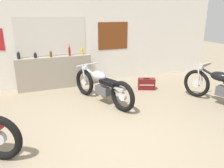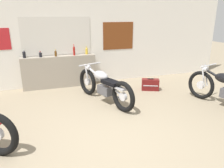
{
  "view_description": "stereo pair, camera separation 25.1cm",
  "coord_description": "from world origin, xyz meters",
  "px_view_note": "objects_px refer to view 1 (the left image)",
  "views": [
    {
      "loc": [
        -1.2,
        -2.96,
        2.06
      ],
      "look_at": [
        0.35,
        0.94,
        0.7
      ],
      "focal_mm": 35.0,
      "sensor_mm": 36.0,
      "label": 1
    },
    {
      "loc": [
        -0.97,
        -3.05,
        2.06
      ],
      "look_at": [
        0.35,
        0.94,
        0.7
      ],
      "focal_mm": 35.0,
      "sensor_mm": 36.0,
      "label": 2
    }
  ],
  "objects_px": {
    "bottle_center": "(51,54)",
    "bottle_rightmost": "(82,51)",
    "bottle_right_center": "(69,51)",
    "motorcycle_silver": "(102,86)",
    "bottle_left_center": "(35,55)",
    "hard_case_darkred": "(146,84)",
    "motorcycle_black": "(223,87)",
    "bottle_leftmost": "(18,55)"
  },
  "relations": [
    {
      "from": "bottle_right_center",
      "to": "motorcycle_silver",
      "type": "distance_m",
      "value": 1.69
    },
    {
      "from": "bottle_left_center",
      "to": "bottle_rightmost",
      "type": "xyz_separation_m",
      "value": [
        1.3,
        0.05,
        0.03
      ]
    },
    {
      "from": "bottle_center",
      "to": "bottle_rightmost",
      "type": "height_order",
      "value": "bottle_rightmost"
    },
    {
      "from": "motorcycle_silver",
      "to": "hard_case_darkred",
      "type": "distance_m",
      "value": 1.57
    },
    {
      "from": "bottle_left_center",
      "to": "hard_case_darkred",
      "type": "distance_m",
      "value": 3.16
    },
    {
      "from": "bottle_right_center",
      "to": "hard_case_darkred",
      "type": "height_order",
      "value": "bottle_right_center"
    },
    {
      "from": "bottle_rightmost",
      "to": "motorcycle_black",
      "type": "distance_m",
      "value": 3.85
    },
    {
      "from": "motorcycle_silver",
      "to": "motorcycle_black",
      "type": "xyz_separation_m",
      "value": [
        2.58,
        -1.17,
        0.01
      ]
    },
    {
      "from": "bottle_left_center",
      "to": "bottle_center",
      "type": "height_order",
      "value": "bottle_center"
    },
    {
      "from": "bottle_center",
      "to": "hard_case_darkred",
      "type": "height_order",
      "value": "bottle_center"
    },
    {
      "from": "bottle_center",
      "to": "motorcycle_black",
      "type": "xyz_separation_m",
      "value": [
        3.54,
        -2.67,
        -0.57
      ]
    },
    {
      "from": "bottle_center",
      "to": "bottle_leftmost",
      "type": "bearing_deg",
      "value": 177.38
    },
    {
      "from": "motorcycle_silver",
      "to": "motorcycle_black",
      "type": "relative_size",
      "value": 1.01
    },
    {
      "from": "bottle_left_center",
      "to": "bottle_center",
      "type": "bearing_deg",
      "value": -1.75
    },
    {
      "from": "bottle_center",
      "to": "bottle_rightmost",
      "type": "distance_m",
      "value": 0.9
    },
    {
      "from": "bottle_leftmost",
      "to": "bottle_rightmost",
      "type": "relative_size",
      "value": 0.95
    },
    {
      "from": "bottle_left_center",
      "to": "hard_case_darkred",
      "type": "height_order",
      "value": "bottle_left_center"
    },
    {
      "from": "bottle_right_center",
      "to": "motorcycle_silver",
      "type": "xyz_separation_m",
      "value": [
        0.44,
        -1.5,
        -0.64
      ]
    },
    {
      "from": "motorcycle_black",
      "to": "bottle_right_center",
      "type": "bearing_deg",
      "value": 138.55
    },
    {
      "from": "bottle_leftmost",
      "to": "motorcycle_black",
      "type": "bearing_deg",
      "value": -31.78
    },
    {
      "from": "bottle_rightmost",
      "to": "bottle_center",
      "type": "bearing_deg",
      "value": -176.06
    },
    {
      "from": "motorcycle_silver",
      "to": "bottle_left_center",
      "type": "bearing_deg",
      "value": 132.13
    },
    {
      "from": "bottle_leftmost",
      "to": "hard_case_darkred",
      "type": "xyz_separation_m",
      "value": [
        3.27,
        -1.11,
        -0.85
      ]
    },
    {
      "from": "bottle_center",
      "to": "bottle_right_center",
      "type": "height_order",
      "value": "bottle_right_center"
    },
    {
      "from": "bottle_left_center",
      "to": "hard_case_darkred",
      "type": "bearing_deg",
      "value": -20.8
    },
    {
      "from": "bottle_leftmost",
      "to": "bottle_right_center",
      "type": "bearing_deg",
      "value": -1.59
    },
    {
      "from": "bottle_center",
      "to": "hard_case_darkred",
      "type": "relative_size",
      "value": 0.37
    },
    {
      "from": "bottle_rightmost",
      "to": "hard_case_darkred",
      "type": "distance_m",
      "value": 2.1
    },
    {
      "from": "bottle_left_center",
      "to": "motorcycle_black",
      "type": "relative_size",
      "value": 0.08
    },
    {
      "from": "motorcycle_black",
      "to": "hard_case_darkred",
      "type": "relative_size",
      "value": 3.82
    },
    {
      "from": "bottle_leftmost",
      "to": "bottle_center",
      "type": "height_order",
      "value": "bottle_leftmost"
    },
    {
      "from": "motorcycle_black",
      "to": "bottle_center",
      "type": "bearing_deg",
      "value": 143.0
    },
    {
      "from": "bottle_rightmost",
      "to": "bottle_leftmost",
      "type": "bearing_deg",
      "value": -179.21
    },
    {
      "from": "bottle_right_center",
      "to": "motorcycle_black",
      "type": "xyz_separation_m",
      "value": [
        3.02,
        -2.67,
        -0.63
      ]
    },
    {
      "from": "hard_case_darkred",
      "to": "bottle_rightmost",
      "type": "bearing_deg",
      "value": 143.83
    },
    {
      "from": "bottle_right_center",
      "to": "hard_case_darkred",
      "type": "distance_m",
      "value": 2.38
    },
    {
      "from": "bottle_left_center",
      "to": "bottle_center",
      "type": "xyz_separation_m",
      "value": [
        0.41,
        -0.01,
        0.01
      ]
    },
    {
      "from": "bottle_right_center",
      "to": "hard_case_darkred",
      "type": "bearing_deg",
      "value": -29.1
    },
    {
      "from": "bottle_leftmost",
      "to": "motorcycle_silver",
      "type": "height_order",
      "value": "bottle_leftmost"
    },
    {
      "from": "bottle_rightmost",
      "to": "motorcycle_black",
      "type": "height_order",
      "value": "bottle_rightmost"
    },
    {
      "from": "bottle_right_center",
      "to": "motorcycle_silver",
      "type": "relative_size",
      "value": 0.16
    },
    {
      "from": "bottle_center",
      "to": "bottle_rightmost",
      "type": "bearing_deg",
      "value": 3.94
    }
  ]
}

